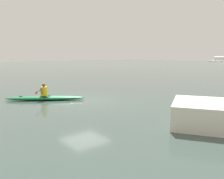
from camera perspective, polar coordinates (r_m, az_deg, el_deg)
ground_plane at (r=14.28m, az=-6.73°, el=-2.64°), size 160.00×160.00×0.00m
kayak at (r=14.83m, az=-15.84°, el=-1.97°), size 4.28×3.30×0.26m
kayaker at (r=14.78m, az=-16.20°, el=-0.27°), size 1.46×2.05×0.76m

